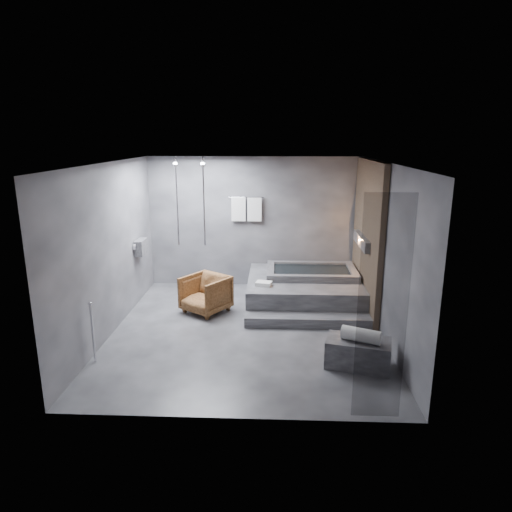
{
  "coord_description": "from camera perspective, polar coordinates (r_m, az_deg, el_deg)",
  "views": [
    {
      "loc": [
        0.47,
        -7.17,
        3.2
      ],
      "look_at": [
        0.15,
        0.3,
        1.24
      ],
      "focal_mm": 32.0,
      "sensor_mm": 36.0,
      "label": 1
    }
  ],
  "objects": [
    {
      "name": "driftwood_chair",
      "position": [
        8.6,
        -6.32,
        -4.73
      ],
      "size": [
        1.05,
        1.05,
        0.7
      ],
      "primitive_type": "imported",
      "rotation": [
        0.0,
        0.0,
        -0.61
      ],
      "color": "#412410",
      "rests_on": "ground"
    },
    {
      "name": "deck_towel",
      "position": [
        8.52,
        0.98,
        -3.48
      ],
      "size": [
        0.32,
        0.27,
        0.08
      ],
      "primitive_type": "cube",
      "rotation": [
        0.0,
        0.0,
        -0.23
      ],
      "color": "white",
      "rests_on": "tub_deck"
    },
    {
      "name": "rolled_towel",
      "position": [
        6.65,
        13.0,
        -9.61
      ],
      "size": [
        0.58,
        0.41,
        0.2
      ],
      "primitive_type": "cylinder",
      "rotation": [
        0.0,
        1.57,
        -0.43
      ],
      "color": "white",
      "rests_on": "concrete_bench"
    },
    {
      "name": "tub_deck",
      "position": [
        9.13,
        6.02,
        -4.22
      ],
      "size": [
        2.2,
        2.0,
        0.5
      ],
      "primitive_type": "cube",
      "color": "#343436",
      "rests_on": "ground"
    },
    {
      "name": "room",
      "position": [
        7.55,
        1.88,
        3.5
      ],
      "size": [
        5.0,
        5.04,
        2.82
      ],
      "color": "#2F2F31",
      "rests_on": "ground"
    },
    {
      "name": "concrete_bench",
      "position": [
        6.82,
        12.63,
        -11.74
      ],
      "size": [
        0.99,
        0.7,
        0.4
      ],
      "primitive_type": "cube",
      "rotation": [
        0.0,
        0.0,
        -0.25
      ],
      "color": "#302F32",
      "rests_on": "ground"
    },
    {
      "name": "tub_step",
      "position": [
        8.08,
        6.48,
        -8.01
      ],
      "size": [
        2.2,
        0.36,
        0.18
      ],
      "primitive_type": "cube",
      "color": "#343436",
      "rests_on": "ground"
    }
  ]
}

